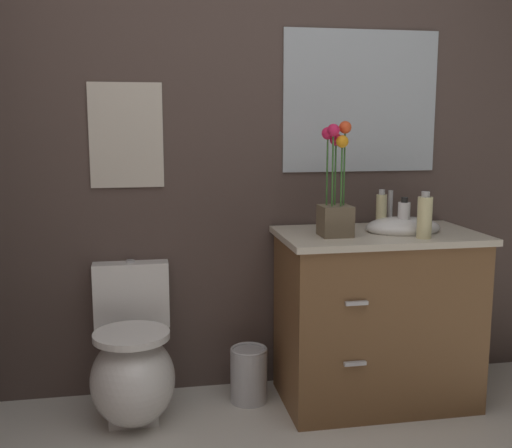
# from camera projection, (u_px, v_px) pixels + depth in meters

# --- Properties ---
(wall_back) EXTENTS (4.21, 0.05, 2.50)m
(wall_back) POSITION_uv_depth(u_px,v_px,m) (294.00, 142.00, 3.10)
(wall_back) COLOR #4C3D38
(wall_back) RESTS_ON ground_plane
(toilet) EXTENTS (0.38, 0.59, 0.69)m
(toilet) POSITION_uv_depth(u_px,v_px,m) (133.00, 366.00, 2.82)
(toilet) COLOR white
(toilet) RESTS_ON ground_plane
(vanity_cabinet) EXTENTS (0.94, 0.56, 1.01)m
(vanity_cabinet) POSITION_uv_depth(u_px,v_px,m) (377.00, 315.00, 2.98)
(vanity_cabinet) COLOR brown
(vanity_cabinet) RESTS_ON ground_plane
(flower_vase) EXTENTS (0.14, 0.14, 0.52)m
(flower_vase) POSITION_uv_depth(u_px,v_px,m) (336.00, 199.00, 2.79)
(flower_vase) COLOR brown
(flower_vase) RESTS_ON vanity_cabinet
(soap_bottle) EXTENTS (0.05, 0.05, 0.19)m
(soap_bottle) POSITION_uv_depth(u_px,v_px,m) (381.00, 211.00, 3.01)
(soap_bottle) COLOR beige
(soap_bottle) RESTS_ON vanity_cabinet
(lotion_bottle) EXTENTS (0.06, 0.06, 0.17)m
(lotion_bottle) POSITION_uv_depth(u_px,v_px,m) (404.00, 217.00, 2.88)
(lotion_bottle) COLOR white
(lotion_bottle) RESTS_ON vanity_cabinet
(hand_wash_bottle) EXTENTS (0.07, 0.07, 0.21)m
(hand_wash_bottle) POSITION_uv_depth(u_px,v_px,m) (425.00, 217.00, 2.75)
(hand_wash_bottle) COLOR beige
(hand_wash_bottle) RESTS_ON vanity_cabinet
(trash_bin) EXTENTS (0.18, 0.18, 0.27)m
(trash_bin) POSITION_uv_depth(u_px,v_px,m) (249.00, 374.00, 3.00)
(trash_bin) COLOR #B7B7BC
(trash_bin) RESTS_ON ground_plane
(wall_poster) EXTENTS (0.34, 0.01, 0.49)m
(wall_poster) POSITION_uv_depth(u_px,v_px,m) (126.00, 135.00, 2.91)
(wall_poster) COLOR beige
(wall_mirror) EXTENTS (0.80, 0.01, 0.70)m
(wall_mirror) POSITION_uv_depth(u_px,v_px,m) (361.00, 102.00, 3.09)
(wall_mirror) COLOR #B2BCC6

